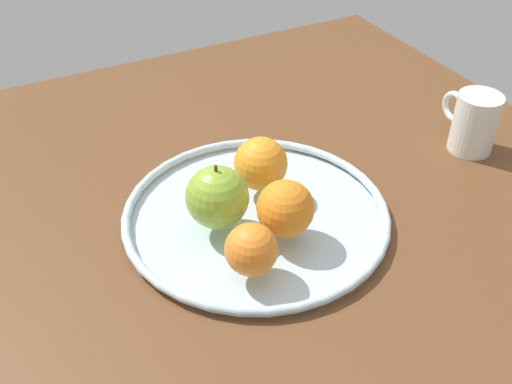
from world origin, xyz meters
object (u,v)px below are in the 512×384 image
(orange_back_right, at_px, (251,249))
(orange_back_left, at_px, (261,164))
(apple, at_px, (217,196))
(orange_front_left, at_px, (285,208))
(fruit_bowl, at_px, (256,215))
(ambient_mug, at_px, (473,122))

(orange_back_right, bearing_deg, orange_back_left, -31.42)
(apple, relative_size, orange_back_right, 1.41)
(orange_back_right, height_order, orange_back_left, orange_back_left)
(apple, xyz_separation_m, orange_back_right, (-0.10, 0.00, -0.01))
(apple, xyz_separation_m, orange_front_left, (-0.06, -0.07, -0.00))
(fruit_bowl, height_order, orange_back_right, orange_back_right)
(fruit_bowl, height_order, apple, apple)
(orange_front_left, bearing_deg, fruit_bowl, 13.22)
(orange_back_right, relative_size, orange_back_left, 0.85)
(fruit_bowl, xyz_separation_m, orange_back_right, (-0.10, 0.06, 0.04))
(fruit_bowl, height_order, orange_back_left, orange_back_left)
(orange_back_right, distance_m, ambient_mug, 0.45)
(fruit_bowl, relative_size, orange_front_left, 4.91)
(apple, bearing_deg, orange_back_left, -63.57)
(orange_back_right, bearing_deg, apple, -0.63)
(orange_front_left, height_order, orange_back_right, orange_front_left)
(orange_back_right, bearing_deg, orange_front_left, -58.62)
(fruit_bowl, relative_size, orange_back_left, 4.82)
(apple, bearing_deg, orange_back_right, 179.37)
(orange_front_left, distance_m, orange_back_left, 0.10)
(ambient_mug, bearing_deg, orange_back_left, 83.35)
(orange_front_left, xyz_separation_m, orange_back_right, (-0.04, 0.07, -0.00))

